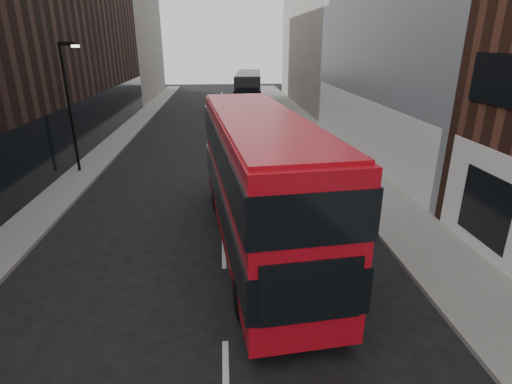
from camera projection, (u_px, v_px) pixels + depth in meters
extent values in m
cube|color=slate|center=(319.00, 139.00, 30.95)|extent=(3.00, 80.00, 0.15)
cube|color=slate|center=(115.00, 143.00, 29.76)|extent=(2.00, 80.00, 0.15)
cube|color=silver|center=(359.00, 125.00, 26.70)|extent=(0.35, 21.00, 3.80)
cube|color=#635D57|center=(320.00, 25.00, 45.84)|extent=(5.00, 24.00, 18.00)
cube|color=black|center=(75.00, 44.00, 31.72)|extent=(5.00, 24.00, 14.00)
cube|color=#635D57|center=(133.00, 47.00, 52.42)|extent=(5.00, 20.00, 13.00)
cylinder|color=black|center=(70.00, 109.00, 21.95)|extent=(0.16, 0.16, 7.00)
cube|color=black|center=(67.00, 44.00, 20.78)|extent=(0.90, 0.15, 0.18)
cube|color=#FFF2CC|center=(75.00, 46.00, 20.86)|extent=(0.35, 0.22, 0.12)
cube|color=#B80B17|center=(259.00, 180.00, 13.95)|extent=(3.92, 12.20, 4.36)
cube|color=black|center=(259.00, 198.00, 14.20)|extent=(4.04, 12.26, 1.20)
cube|color=black|center=(259.00, 148.00, 13.55)|extent=(4.04, 12.26, 1.20)
cube|color=black|center=(311.00, 292.00, 8.60)|extent=(2.31, 0.31, 1.53)
cube|color=black|center=(236.00, 151.00, 19.69)|extent=(2.31, 0.31, 1.53)
cube|color=#B80B17|center=(259.00, 116.00, 13.17)|extent=(3.76, 11.71, 0.12)
cylinder|color=black|center=(216.00, 198.00, 18.00)|extent=(0.43, 1.12, 1.09)
cylinder|color=black|center=(269.00, 194.00, 18.42)|extent=(0.43, 1.12, 1.09)
cylinder|color=black|center=(241.00, 298.00, 10.94)|extent=(0.43, 1.12, 1.09)
cylinder|color=black|center=(325.00, 289.00, 11.35)|extent=(0.43, 1.12, 1.09)
cube|color=black|center=(249.00, 88.00, 46.18)|extent=(3.72, 12.07, 3.35)
cube|color=black|center=(249.00, 90.00, 46.25)|extent=(3.85, 12.13, 1.19)
cube|color=black|center=(247.00, 95.00, 40.61)|extent=(2.29, 0.28, 1.51)
cube|color=black|center=(250.00, 84.00, 51.79)|extent=(2.29, 0.28, 1.51)
cube|color=black|center=(248.00, 73.00, 45.58)|extent=(3.58, 11.59, 0.12)
cylinder|color=black|center=(240.00, 98.00, 50.29)|extent=(0.42, 1.10, 1.08)
cylinder|color=black|center=(259.00, 98.00, 50.28)|extent=(0.42, 1.10, 1.08)
cylinder|color=black|center=(237.00, 107.00, 43.18)|extent=(0.42, 1.10, 1.08)
cylinder|color=black|center=(259.00, 107.00, 43.17)|extent=(0.42, 1.10, 1.08)
imported|color=black|center=(234.00, 178.00, 20.33)|extent=(1.58, 3.66, 1.23)
imported|color=gray|center=(243.00, 132.00, 30.68)|extent=(1.44, 4.05, 1.33)
imported|color=black|center=(252.00, 128.00, 31.76)|extent=(2.48, 5.06, 1.42)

